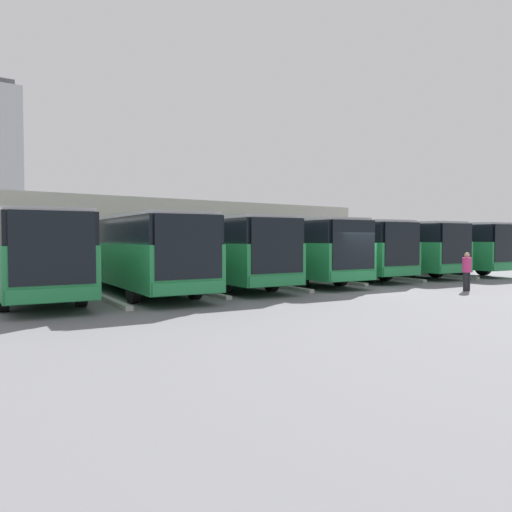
{
  "coord_description": "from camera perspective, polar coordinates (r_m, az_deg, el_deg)",
  "views": [
    {
      "loc": [
        16.36,
        14.44,
        2.26
      ],
      "look_at": [
        1.22,
        -5.99,
        1.35
      ],
      "focal_mm": 35.0,
      "sensor_mm": 36.0,
      "label": 1
    }
  ],
  "objects": [
    {
      "name": "bus_4",
      "position": [
        23.83,
        -5.28,
        0.86
      ],
      "size": [
        3.91,
        12.23,
        3.15
      ],
      "rotation": [
        0.0,
        0.0,
        -0.11
      ],
      "color": "#238447",
      "rests_on": "ground_plane"
    },
    {
      "name": "bus_5",
      "position": [
        21.58,
        -13.71,
        0.69
      ],
      "size": [
        3.91,
        12.23,
        3.15
      ],
      "rotation": [
        0.0,
        0.0,
        -0.11
      ],
      "color": "#238447",
      "rests_on": "ground_plane"
    },
    {
      "name": "bus_6",
      "position": [
        20.86,
        -24.42,
        0.51
      ],
      "size": [
        3.91,
        12.23,
        3.15
      ],
      "rotation": [
        0.0,
        0.0,
        -0.11
      ],
      "color": "#238447",
      "rests_on": "ground_plane"
    },
    {
      "name": "curb_divider_3",
      "position": [
        23.49,
        1.34,
        -3.28
      ],
      "size": [
        1.02,
        6.97,
        0.15
      ],
      "primitive_type": "cube",
      "rotation": [
        0.0,
        0.0,
        -0.11
      ],
      "color": "#B2B2AD",
      "rests_on": "ground_plane"
    },
    {
      "name": "curb_divider_1",
      "position": [
        29.2,
        13.59,
        -2.3
      ],
      "size": [
        1.02,
        6.97,
        0.15
      ],
      "primitive_type": "cube",
      "rotation": [
        0.0,
        0.0,
        -0.11
      ],
      "color": "#B2B2AD",
      "rests_on": "ground_plane"
    },
    {
      "name": "curb_divider_0",
      "position": [
        32.02,
        18.99,
        -1.97
      ],
      "size": [
        1.02,
        6.97,
        0.15
      ],
      "primitive_type": "cube",
      "rotation": [
        0.0,
        0.0,
        -0.11
      ],
      "color": "#B2B2AD",
      "rests_on": "ground_plane"
    },
    {
      "name": "curb_divider_2",
      "position": [
        26.53,
        7.41,
        -2.69
      ],
      "size": [
        1.02,
        6.97,
        0.15
      ],
      "primitive_type": "cube",
      "rotation": [
        0.0,
        0.0,
        -0.11
      ],
      "color": "#B2B2AD",
      "rests_on": "ground_plane"
    },
    {
      "name": "curb_divider_5",
      "position": [
        19.32,
        -17.09,
        -4.53
      ],
      "size": [
        1.02,
        6.97,
        0.15
      ],
      "primitive_type": "cube",
      "rotation": [
        0.0,
        0.0,
        -0.11
      ],
      "color": "#B2B2AD",
      "rests_on": "ground_plane"
    },
    {
      "name": "station_building",
      "position": [
        41.22,
        -13.16,
        2.42
      ],
      "size": [
        35.72,
        14.71,
        5.07
      ],
      "color": "#A8A399",
      "rests_on": "ground_plane"
    },
    {
      "name": "ground_plane",
      "position": [
        21.94,
        11.99,
        -3.9
      ],
      "size": [
        600.0,
        600.0,
        0.0
      ],
      "primitive_type": "plane",
      "color": "slate"
    },
    {
      "name": "curb_divider_4",
      "position": [
        21.4,
        -7.36,
        -3.82
      ],
      "size": [
        1.02,
        6.97,
        0.15
      ],
      "primitive_type": "cube",
      "rotation": [
        0.0,
        0.0,
        -0.11
      ],
      "color": "#B2B2AD",
      "rests_on": "ground_plane"
    },
    {
      "name": "bus_3",
      "position": [
        26.03,
        2.41,
        0.97
      ],
      "size": [
        3.91,
        12.23,
        3.15
      ],
      "rotation": [
        0.0,
        0.0,
        -0.11
      ],
      "color": "#238447",
      "rests_on": "ground_plane"
    },
    {
      "name": "pedestrian",
      "position": [
        23.1,
        22.95,
        -1.52
      ],
      "size": [
        0.39,
        0.37,
        1.65
      ],
      "rotation": [
        0.0,
        0.0,
        3.14
      ],
      "color": "black",
      "rests_on": "ground_plane"
    },
    {
      "name": "bus_0",
      "position": [
        34.6,
        18.47,
        1.13
      ],
      "size": [
        3.91,
        12.23,
        3.15
      ],
      "rotation": [
        0.0,
        0.0,
        -0.11
      ],
      "color": "#238447",
      "rests_on": "ground_plane"
    },
    {
      "name": "bus_2",
      "position": [
        29.12,
        7.83,
        1.06
      ],
      "size": [
        3.91,
        12.23,
        3.15
      ],
      "rotation": [
        0.0,
        0.0,
        -0.11
      ],
      "color": "#238447",
      "rests_on": "ground_plane"
    },
    {
      "name": "bus_1",
      "position": [
        31.79,
        13.46,
        1.11
      ],
      "size": [
        3.91,
        12.23,
        3.15
      ],
      "rotation": [
        0.0,
        0.0,
        -0.11
      ],
      "color": "#238447",
      "rests_on": "ground_plane"
    }
  ]
}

